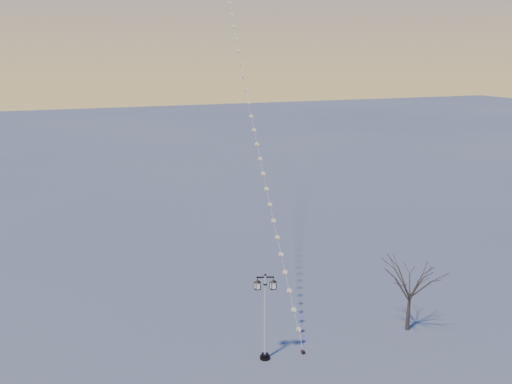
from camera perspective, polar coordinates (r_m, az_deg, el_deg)
name	(u,v)px	position (r m, az deg, el deg)	size (l,w,h in m)	color
ground	(311,366)	(30.46, 5.77, -17.60)	(300.00, 300.00, 0.00)	slate
street_lamp	(265,313)	(29.66, 0.95, -12.43)	(1.21, 0.69, 4.92)	black
bare_tree	(411,283)	(33.72, 15.77, -9.11)	(2.59, 2.59, 4.29)	#3E3328
kite_train	(242,50)	(43.37, -1.48, 14.52)	(5.47, 33.72, 32.73)	black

